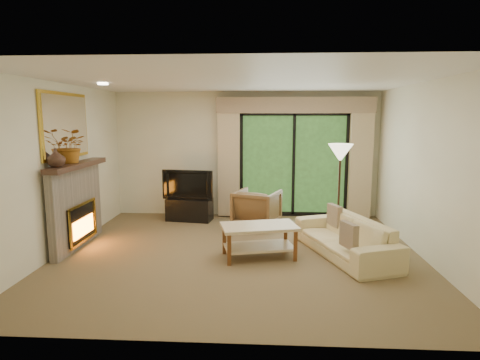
# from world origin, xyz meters

# --- Properties ---
(floor) EXTENTS (5.50, 5.50, 0.00)m
(floor) POSITION_xyz_m (0.00, 0.00, 0.00)
(floor) COLOR brown
(floor) RESTS_ON ground
(ceiling) EXTENTS (5.50, 5.50, 0.00)m
(ceiling) POSITION_xyz_m (0.00, 0.00, 2.60)
(ceiling) COLOR white
(ceiling) RESTS_ON ground
(wall_back) EXTENTS (5.00, 0.00, 5.00)m
(wall_back) POSITION_xyz_m (0.00, 2.50, 1.30)
(wall_back) COLOR beige
(wall_back) RESTS_ON ground
(wall_front) EXTENTS (5.00, 0.00, 5.00)m
(wall_front) POSITION_xyz_m (0.00, -2.50, 1.30)
(wall_front) COLOR beige
(wall_front) RESTS_ON ground
(wall_left) EXTENTS (0.00, 5.00, 5.00)m
(wall_left) POSITION_xyz_m (-2.75, 0.00, 1.30)
(wall_left) COLOR beige
(wall_left) RESTS_ON ground
(wall_right) EXTENTS (0.00, 5.00, 5.00)m
(wall_right) POSITION_xyz_m (2.75, 0.00, 1.30)
(wall_right) COLOR beige
(wall_right) RESTS_ON ground
(fireplace) EXTENTS (0.24, 1.70, 1.37)m
(fireplace) POSITION_xyz_m (-2.63, 0.20, 0.69)
(fireplace) COLOR slate
(fireplace) RESTS_ON floor
(mirror) EXTENTS (0.07, 1.45, 1.02)m
(mirror) POSITION_xyz_m (-2.71, 0.20, 1.95)
(mirror) COLOR gold
(mirror) RESTS_ON wall_left
(sliding_door) EXTENTS (2.26, 0.10, 2.16)m
(sliding_door) POSITION_xyz_m (1.00, 2.45, 1.10)
(sliding_door) COLOR black
(sliding_door) RESTS_ON floor
(curtain_left) EXTENTS (0.45, 0.18, 2.35)m
(curtain_left) POSITION_xyz_m (-0.35, 2.34, 1.20)
(curtain_left) COLOR tan
(curtain_left) RESTS_ON floor
(curtain_right) EXTENTS (0.45, 0.18, 2.35)m
(curtain_right) POSITION_xyz_m (2.35, 2.34, 1.20)
(curtain_right) COLOR tan
(curtain_right) RESTS_ON floor
(cornice) EXTENTS (3.20, 0.24, 0.32)m
(cornice) POSITION_xyz_m (1.00, 2.36, 2.32)
(cornice) COLOR #9C8064
(cornice) RESTS_ON wall_back
(media_console) EXTENTS (0.95, 0.53, 0.45)m
(media_console) POSITION_xyz_m (-1.12, 1.95, 0.23)
(media_console) COLOR black
(media_console) RESTS_ON floor
(tv) EXTENTS (1.04, 0.28, 0.60)m
(tv) POSITION_xyz_m (-1.12, 1.95, 0.75)
(tv) COLOR black
(tv) RESTS_ON media_console
(armchair) EXTENTS (1.00, 1.01, 0.72)m
(armchair) POSITION_xyz_m (0.25, 1.52, 0.36)
(armchair) COLOR brown
(armchair) RESTS_ON floor
(sofa) EXTENTS (1.37, 2.10, 0.57)m
(sofa) POSITION_xyz_m (1.61, 0.00, 0.28)
(sofa) COLOR beige
(sofa) RESTS_ON floor
(pillow_near) EXTENTS (0.20, 0.36, 0.35)m
(pillow_near) POSITION_xyz_m (1.54, -0.56, 0.48)
(pillow_near) COLOR #4E3225
(pillow_near) RESTS_ON sofa
(pillow_far) EXTENTS (0.20, 0.36, 0.35)m
(pillow_far) POSITION_xyz_m (1.54, 0.56, 0.48)
(pillow_far) COLOR #4E3225
(pillow_far) RESTS_ON sofa
(coffee_table) EXTENTS (1.22, 0.85, 0.50)m
(coffee_table) POSITION_xyz_m (0.31, -0.16, 0.25)
(coffee_table) COLOR beige
(coffee_table) RESTS_ON floor
(floor_lamp) EXTENTS (0.45, 0.45, 1.62)m
(floor_lamp) POSITION_xyz_m (1.71, 1.13, 0.81)
(floor_lamp) COLOR #EDE7BD
(floor_lamp) RESTS_ON floor
(vase) EXTENTS (0.29, 0.29, 0.27)m
(vase) POSITION_xyz_m (-2.61, -0.37, 1.50)
(vase) COLOR #3D271D
(vase) RESTS_ON fireplace
(branches) EXTENTS (0.48, 0.42, 0.53)m
(branches) POSITION_xyz_m (-2.61, 0.13, 1.64)
(branches) COLOR #9C5C19
(branches) RESTS_ON fireplace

